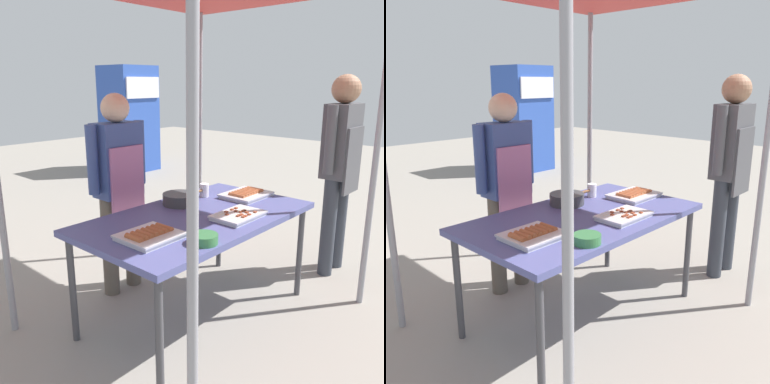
{
  "view_description": "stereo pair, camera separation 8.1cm",
  "coord_description": "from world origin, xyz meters",
  "views": [
    {
      "loc": [
        -1.98,
        -1.72,
        1.61
      ],
      "look_at": [
        0.0,
        0.05,
        0.9
      ],
      "focal_mm": 38.58,
      "sensor_mm": 36.0,
      "label": 1
    },
    {
      "loc": [
        -1.93,
        -1.78,
        1.61
      ],
      "look_at": [
        0.0,
        0.05,
        0.9
      ],
      "focal_mm": 38.58,
      "sensor_mm": 36.0,
      "label": 2
    }
  ],
  "objects": [
    {
      "name": "tray_grilled_sausages",
      "position": [
        -0.51,
        -0.08,
        0.77
      ],
      "size": [
        0.32,
        0.29,
        0.05
      ],
      "color": "silver",
      "rests_on": "stall_table"
    },
    {
      "name": "condiment_bowl",
      "position": [
        -0.35,
        -0.35,
        0.78
      ],
      "size": [
        0.16,
        0.16,
        0.05
      ],
      "primitive_type": "cylinder",
      "color": "#33723F",
      "rests_on": "stall_table"
    },
    {
      "name": "tray_meat_skewers",
      "position": [
        0.13,
        -0.24,
        0.77
      ],
      "size": [
        0.35,
        0.23,
        0.04
      ],
      "color": "silver",
      "rests_on": "stall_table"
    },
    {
      "name": "stall_table",
      "position": [
        0.0,
        0.0,
        0.7
      ],
      "size": [
        1.6,
        0.9,
        0.75
      ],
      "color": "#4C518C",
      "rests_on": "ground"
    },
    {
      "name": "cooking_wok",
      "position": [
        0.1,
        0.26,
        0.79
      ],
      "size": [
        0.41,
        0.25,
        0.08
      ],
      "color": "#38383A",
      "rests_on": "stall_table"
    },
    {
      "name": "drink_cup_near_edge",
      "position": [
        0.38,
        0.26,
        0.8
      ],
      "size": [
        0.07,
        0.07,
        0.1
      ],
      "primitive_type": "cylinder",
      "color": "white",
      "rests_on": "stall_table"
    },
    {
      "name": "ground_plane",
      "position": [
        0.0,
        0.0,
        0.0
      ],
      "size": [
        18.0,
        18.0,
        0.0
      ],
      "primitive_type": "plane",
      "color": "gray"
    },
    {
      "name": "tray_pork_links",
      "position": [
        0.58,
        0.01,
        0.77
      ],
      "size": [
        0.37,
        0.28,
        0.05
      ],
      "color": "silver",
      "rests_on": "stall_table"
    },
    {
      "name": "vendor_woman",
      "position": [
        -0.09,
        0.71,
        0.9
      ],
      "size": [
        0.52,
        0.23,
        1.53
      ],
      "rotation": [
        0.0,
        0.0,
        3.14
      ],
      "color": "#595147",
      "rests_on": "ground"
    },
    {
      "name": "customer_nearby",
      "position": [
        1.34,
        -0.4,
        1.0
      ],
      "size": [
        0.52,
        0.23,
        1.67
      ],
      "color": "#333842",
      "rests_on": "ground"
    },
    {
      "name": "neighbor_stall_left",
      "position": [
        2.96,
        4.24,
        0.95
      ],
      "size": [
        0.82,
        0.81,
        1.89
      ],
      "color": "#2D51B2",
      "rests_on": "ground"
    }
  ]
}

